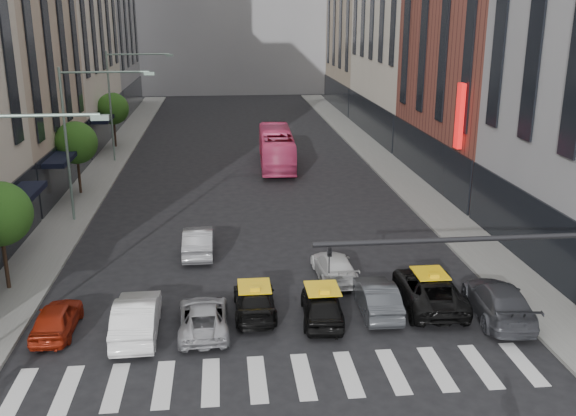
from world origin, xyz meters
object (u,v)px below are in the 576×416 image
object	(u,v)px
streetlamp_far	(121,91)
car_red	(56,318)
taxi_center	(322,305)
taxi_left	(255,300)
car_white_front	(137,317)
bus	(276,148)
streetlamp_mid	(81,124)

from	to	relation	value
streetlamp_far	car_red	xyz separation A→B (m)	(1.40, -30.37, -5.28)
streetlamp_far	taxi_center	distance (m)	33.04
car_red	taxi_left	xyz separation A→B (m)	(7.82, 0.88, -0.02)
car_white_front	bus	xyz separation A→B (m)	(7.90, 27.97, 0.75)
streetlamp_mid	taxi_left	xyz separation A→B (m)	(9.23, -13.48, -5.29)
car_white_front	taxi_center	distance (m)	7.40
streetlamp_far	taxi_left	xyz separation A→B (m)	(9.23, -29.48, -5.29)
streetlamp_mid	streetlamp_far	world-z (taller)	same
streetlamp_far	taxi_center	bearing A→B (deg)	-68.53
streetlamp_mid	car_red	size ratio (longest dim) A/B	2.44
streetlamp_far	car_red	distance (m)	30.85
car_red	taxi_center	bearing A→B (deg)	-179.43
car_white_front	taxi_left	world-z (taller)	car_white_front
streetlamp_mid	bus	size ratio (longest dim) A/B	0.83
car_red	streetlamp_mid	bearing A→B (deg)	-83.88
car_red	taxi_center	xyz separation A→B (m)	(10.54, 0.00, 0.06)
car_red	taxi_left	bearing A→B (deg)	-173.03
car_red	bus	distance (m)	29.67
taxi_center	bus	xyz separation A→B (m)	(0.51, 27.51, 0.82)
taxi_center	streetlamp_far	bearing A→B (deg)	-63.92
car_red	bus	size ratio (longest dim) A/B	0.34
streetlamp_mid	bus	xyz separation A→B (m)	(12.45, 13.15, -4.39)
car_white_front	taxi_center	xyz separation A→B (m)	(7.39, 0.46, -0.07)
taxi_left	taxi_center	size ratio (longest dim) A/B	1.04
streetlamp_mid	car_red	world-z (taller)	streetlamp_mid
taxi_left	streetlamp_mid	bearing A→B (deg)	-55.47
streetlamp_mid	streetlamp_far	distance (m)	16.00
streetlamp_far	streetlamp_mid	bearing A→B (deg)	-90.00
car_white_front	taxi_center	bearing A→B (deg)	-177.89
streetlamp_mid	taxi_left	bearing A→B (deg)	-55.62
streetlamp_far	car_red	size ratio (longest dim) A/B	2.44
taxi_center	streetlamp_mid	bearing A→B (deg)	-45.64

